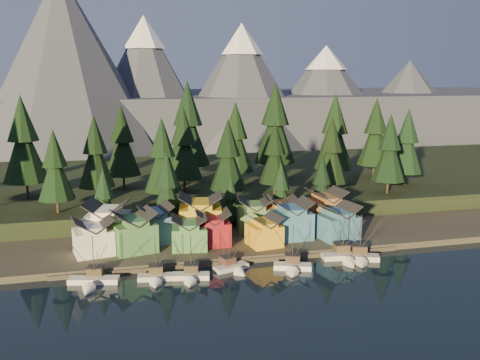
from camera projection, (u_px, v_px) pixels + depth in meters
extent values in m
plane|color=black|center=(253.00, 290.00, 105.86)|extent=(500.00, 500.00, 0.00)
cube|color=#383129|center=(213.00, 230.00, 143.75)|extent=(400.00, 50.00, 1.50)
cube|color=black|center=(186.00, 185.00, 190.85)|extent=(420.00, 100.00, 6.00)
cube|color=#494034|center=(233.00, 260.00, 121.45)|extent=(80.00, 4.00, 1.00)
cube|color=#4D5163|center=(150.00, 118.00, 331.13)|extent=(560.00, 160.00, 30.00)
cone|color=#4D5163|center=(64.00, 67.00, 257.43)|extent=(100.00, 100.00, 90.00)
cone|color=#4D5163|center=(146.00, 85.00, 285.87)|extent=(80.00, 80.00, 72.00)
cone|color=white|center=(144.00, 32.00, 280.48)|extent=(22.40, 22.40, 17.28)
cone|color=#4D5163|center=(242.00, 88.00, 286.78)|extent=(84.00, 84.00, 68.00)
cone|color=white|center=(242.00, 39.00, 281.70)|extent=(23.52, 23.52, 16.32)
cone|color=#4D5163|center=(325.00, 96.00, 316.11)|extent=(92.00, 92.00, 58.00)
cone|color=white|center=(326.00, 57.00, 311.77)|extent=(25.76, 25.76, 13.92)
cone|color=#4D5163|center=(408.00, 101.00, 338.82)|extent=(88.00, 88.00, 50.00)
cube|color=silver|center=(94.00, 281.00, 109.39)|extent=(10.53, 4.96, 1.53)
cone|color=silver|center=(87.00, 292.00, 103.94)|extent=(3.54, 4.00, 2.87)
cube|color=black|center=(94.00, 284.00, 109.51)|extent=(10.78, 5.06, 0.33)
cube|color=#483B26|center=(96.00, 271.00, 110.92)|extent=(3.60, 3.45, 1.72)
cube|color=#292626|center=(95.00, 267.00, 110.73)|extent=(3.83, 3.68, 0.19)
cylinder|color=black|center=(93.00, 257.00, 109.01)|extent=(0.17, 0.17, 8.61)
cylinder|color=black|center=(98.00, 261.00, 112.72)|extent=(0.13, 0.13, 4.21)
cube|color=beige|center=(156.00, 278.00, 111.09)|extent=(7.78, 3.54, 1.43)
cone|color=beige|center=(155.00, 286.00, 107.08)|extent=(2.96, 2.86, 2.68)
cube|color=black|center=(156.00, 280.00, 111.19)|extent=(7.97, 3.60, 0.31)
cube|color=#4F3C2A|center=(156.00, 269.00, 112.15)|extent=(3.15, 2.99, 1.61)
cube|color=#292626|center=(156.00, 265.00, 111.98)|extent=(3.35, 3.19, 0.18)
cylinder|color=black|center=(155.00, 256.00, 110.61)|extent=(0.16, 0.16, 8.04)
cylinder|color=black|center=(156.00, 261.00, 113.42)|extent=(0.13, 0.13, 3.93)
cube|color=silver|center=(191.00, 277.00, 111.64)|extent=(8.11, 4.35, 1.47)
cone|color=silver|center=(190.00, 285.00, 107.50)|extent=(3.26, 3.16, 2.76)
cube|color=black|center=(191.00, 279.00, 111.74)|extent=(8.30, 4.44, 0.32)
cube|color=#433724|center=(191.00, 268.00, 112.74)|extent=(3.47, 3.33, 1.65)
cube|color=#292626|center=(191.00, 264.00, 112.55)|extent=(3.69, 3.55, 0.18)
cylinder|color=black|center=(191.00, 254.00, 111.15)|extent=(0.17, 0.17, 8.27)
cylinder|color=black|center=(192.00, 260.00, 114.05)|extent=(0.13, 0.13, 4.05)
cube|color=beige|center=(231.00, 268.00, 116.65)|extent=(8.17, 5.09, 1.42)
cone|color=beige|center=(242.00, 274.00, 113.19)|extent=(3.39, 3.38, 2.66)
cube|color=black|center=(231.00, 271.00, 116.76)|extent=(8.36, 5.20, 0.31)
cube|color=#52362C|center=(228.00, 260.00, 117.53)|extent=(3.57, 3.46, 1.60)
cube|color=#292626|center=(228.00, 257.00, 117.36)|extent=(3.79, 3.68, 0.18)
cylinder|color=black|center=(230.00, 247.00, 116.12)|extent=(0.16, 0.16, 7.98)
cylinder|color=black|center=(224.00, 253.00, 118.60)|extent=(0.12, 0.12, 3.90)
cube|color=silver|center=(292.00, 267.00, 117.04)|extent=(8.70, 5.52, 1.58)
cone|color=silver|center=(293.00, 275.00, 112.66)|extent=(3.72, 3.62, 2.96)
cube|color=black|center=(292.00, 270.00, 117.16)|extent=(8.90, 5.63, 0.34)
cube|color=#483626|center=(293.00, 258.00, 118.20)|extent=(3.96, 3.84, 1.77)
cube|color=#292626|center=(293.00, 254.00, 118.01)|extent=(4.21, 4.09, 0.20)
cylinder|color=black|center=(293.00, 244.00, 116.51)|extent=(0.18, 0.18, 8.87)
cylinder|color=black|center=(293.00, 250.00, 119.59)|extent=(0.14, 0.14, 4.34)
cube|color=beige|center=(344.00, 257.00, 123.53)|extent=(10.29, 4.22, 1.66)
cone|color=beige|center=(352.00, 265.00, 118.19)|extent=(3.47, 3.75, 3.11)
cube|color=black|center=(344.00, 260.00, 123.65)|extent=(10.54, 4.29, 0.36)
cube|color=brown|center=(341.00, 248.00, 124.99)|extent=(3.64, 3.46, 1.86)
cube|color=#292626|center=(342.00, 244.00, 124.79)|extent=(3.87, 3.69, 0.21)
cylinder|color=black|center=(344.00, 234.00, 123.05)|extent=(0.19, 0.19, 9.32)
cylinder|color=black|center=(339.00, 239.00, 126.72)|extent=(0.15, 0.15, 4.56)
cube|color=beige|center=(360.00, 258.00, 122.86)|extent=(9.17, 6.01, 1.66)
cone|color=beige|center=(362.00, 265.00, 118.26)|extent=(3.96, 3.87, 3.11)
cube|color=black|center=(360.00, 261.00, 122.99)|extent=(9.38, 6.14, 0.36)
cube|color=#473626|center=(359.00, 249.00, 124.08)|extent=(4.22, 4.10, 1.87)
cube|color=#292626|center=(360.00, 245.00, 123.88)|extent=(4.48, 4.37, 0.21)
cylinder|color=black|center=(361.00, 235.00, 122.30)|extent=(0.19, 0.19, 9.33)
cylinder|color=black|center=(359.00, 241.00, 125.54)|extent=(0.15, 0.15, 4.56)
cube|color=silver|center=(94.00, 242.00, 121.70)|extent=(9.65, 8.81, 5.80)
cube|color=silver|center=(93.00, 227.00, 121.02)|extent=(5.89, 7.96, 1.19)
cube|color=#457B42|center=(134.00, 237.00, 123.87)|extent=(10.88, 10.12, 6.68)
cube|color=#457B42|center=(133.00, 220.00, 123.08)|extent=(6.80, 9.01, 1.30)
cube|color=#447C43|center=(189.00, 237.00, 125.81)|extent=(9.02, 8.56, 5.39)
cube|color=#447C43|center=(189.00, 224.00, 125.17)|extent=(5.40, 7.93, 1.14)
cube|color=maroon|center=(213.00, 233.00, 128.77)|extent=(8.55, 7.66, 5.72)
cube|color=maroon|center=(213.00, 219.00, 128.10)|extent=(4.90, 7.28, 1.14)
cube|color=gold|center=(264.00, 235.00, 127.93)|extent=(8.21, 8.21, 5.14)
cube|color=gold|center=(264.00, 223.00, 127.33)|extent=(4.99, 7.57, 1.01)
cube|color=#396B87|center=(291.00, 225.00, 133.47)|extent=(9.45, 8.02, 6.83)
cube|color=#396B87|center=(292.00, 209.00, 132.68)|extent=(5.27, 7.76, 1.30)
cube|color=#386885|center=(338.00, 227.00, 132.92)|extent=(10.06, 9.20, 6.03)
cube|color=#386885|center=(338.00, 213.00, 132.21)|extent=(6.16, 8.30, 1.23)
cube|color=white|center=(108.00, 229.00, 128.34)|extent=(11.70, 10.93, 7.62)
cube|color=white|center=(107.00, 211.00, 127.46)|extent=(7.40, 9.63, 1.38)
cube|color=#385385|center=(154.00, 228.00, 130.59)|extent=(9.43, 8.99, 6.79)
cube|color=#385385|center=(154.00, 213.00, 129.81)|extent=(5.69, 8.27, 1.17)
cube|color=gold|center=(201.00, 222.00, 134.44)|extent=(11.75, 10.47, 7.81)
cube|color=gold|center=(200.00, 204.00, 133.53)|extent=(7.10, 9.51, 1.46)
cube|color=#4C733E|center=(255.00, 220.00, 139.36)|extent=(9.77, 8.44, 6.25)
cube|color=#4C733E|center=(255.00, 206.00, 138.63)|extent=(5.81, 7.75, 1.25)
cube|color=#C36B32|center=(280.00, 218.00, 140.53)|extent=(8.99, 8.20, 6.33)
cube|color=#C36B32|center=(281.00, 204.00, 139.79)|extent=(5.33, 7.60, 1.14)
cube|color=#935E34|center=(326.00, 213.00, 143.88)|extent=(9.51, 9.00, 7.27)
cube|color=#935E34|center=(326.00, 198.00, 143.05)|extent=(5.49, 8.55, 1.26)
cylinder|color=#332319|center=(27.00, 189.00, 156.89)|extent=(0.70, 0.70, 5.31)
cone|color=black|center=(24.00, 150.00, 154.62)|extent=(12.97, 12.97, 18.28)
cone|color=black|center=(22.00, 118.00, 152.77)|extent=(8.84, 8.84, 13.27)
cylinder|color=#332319|center=(58.00, 206.00, 140.39)|extent=(0.70, 0.70, 3.89)
cone|color=black|center=(56.00, 174.00, 138.73)|extent=(9.52, 9.52, 13.41)
cone|color=black|center=(54.00, 148.00, 137.37)|extent=(6.49, 6.49, 9.73)
cylinder|color=#332319|center=(97.00, 193.00, 154.15)|extent=(0.70, 0.70, 4.34)
cone|color=black|center=(96.00, 161.00, 152.30)|extent=(10.61, 10.61, 14.95)
cone|color=black|center=(94.00, 134.00, 150.78)|extent=(7.23, 7.23, 10.85)
cylinder|color=#332319|center=(124.00, 181.00, 170.29)|extent=(0.70, 0.70, 4.68)
cone|color=black|center=(122.00, 150.00, 168.29)|extent=(11.44, 11.44, 16.12)
cone|color=black|center=(121.00, 123.00, 166.65)|extent=(7.80, 7.80, 11.70)
cylinder|color=#332319|center=(164.00, 197.00, 148.94)|extent=(0.70, 0.70, 4.30)
cone|color=black|center=(163.00, 164.00, 147.11)|extent=(10.50, 10.50, 14.80)
cone|color=black|center=(162.00, 137.00, 145.60)|extent=(7.16, 7.16, 10.74)
cylinder|color=#332319|center=(184.00, 185.00, 165.08)|extent=(0.70, 0.70, 4.65)
cone|color=black|center=(184.00, 152.00, 163.09)|extent=(11.37, 11.37, 16.03)
cone|color=black|center=(183.00, 125.00, 161.46)|extent=(7.76, 7.76, 11.63)
cylinder|color=#332319|center=(228.00, 195.00, 151.34)|extent=(0.70, 0.70, 4.21)
cone|color=black|center=(228.00, 164.00, 149.55)|extent=(10.28, 10.28, 14.48)
cone|color=black|center=(228.00, 137.00, 148.08)|extent=(7.01, 7.01, 10.51)
cylinder|color=#332319|center=(236.00, 177.00, 176.02)|extent=(0.70, 0.70, 4.79)
cone|color=black|center=(236.00, 146.00, 173.97)|extent=(11.70, 11.70, 16.49)
cone|color=black|center=(236.00, 120.00, 172.30)|extent=(7.98, 7.98, 11.97)
cylinder|color=#332319|center=(274.00, 188.00, 161.85)|extent=(0.70, 0.70, 3.86)
cone|color=black|center=(275.00, 161.00, 160.20)|extent=(9.43, 9.43, 13.29)
cone|color=black|center=(275.00, 138.00, 158.85)|extent=(6.43, 6.43, 9.65)
cylinder|color=#332319|center=(275.00, 170.00, 187.34)|extent=(0.70, 0.70, 5.84)
cone|color=black|center=(275.00, 134.00, 184.85)|extent=(14.27, 14.27, 20.10)
cone|color=black|center=(275.00, 103.00, 182.81)|extent=(9.73, 9.73, 14.59)
cylinder|color=#332319|center=(330.00, 188.00, 160.88)|extent=(0.70, 0.70, 4.16)
cone|color=black|center=(331.00, 159.00, 159.11)|extent=(10.17, 10.17, 14.33)
cone|color=black|center=(332.00, 134.00, 157.65)|extent=(6.93, 6.93, 10.40)
cylinder|color=#332319|center=(333.00, 176.00, 177.90)|extent=(0.70, 0.70, 5.24)
cone|color=black|center=(334.00, 142.00, 175.67)|extent=(12.80, 12.80, 18.04)
cone|color=black|center=(335.00, 113.00, 173.84)|extent=(8.73, 8.73, 13.09)
cylinder|color=#332319|center=(387.00, 186.00, 163.27)|extent=(0.70, 0.70, 4.27)
cone|color=black|center=(389.00, 157.00, 161.45)|extent=(10.43, 10.43, 14.69)
cone|color=black|center=(390.00, 132.00, 159.95)|extent=(7.11, 7.11, 10.66)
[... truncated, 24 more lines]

